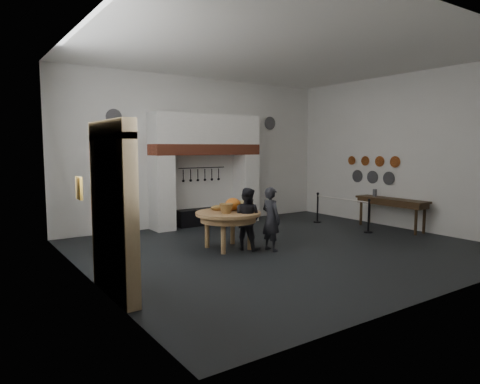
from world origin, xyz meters
TOP-DOWN VIEW (x-y plane):
  - floor at (0.00, 0.00)m, footprint 9.00×8.00m
  - ceiling at (0.00, 0.00)m, footprint 9.00×8.00m
  - wall_back at (0.00, 4.00)m, footprint 9.00×0.02m
  - wall_front at (0.00, -4.00)m, footprint 9.00×0.02m
  - wall_left at (-4.50, 0.00)m, footprint 0.02×8.00m
  - wall_right at (4.50, 0.00)m, footprint 0.02×8.00m
  - chimney_pier_left at (-1.48, 3.65)m, footprint 0.55×0.70m
  - chimney_pier_right at (1.48, 3.65)m, footprint 0.55×0.70m
  - hearth_brick_band at (0.00, 3.65)m, footprint 3.50×0.72m
  - chimney_hood at (0.00, 3.65)m, footprint 3.50×0.70m
  - iron_range at (0.00, 3.72)m, footprint 1.90×0.45m
  - utensil_rail at (0.00, 3.92)m, footprint 1.60×0.02m
  - door_recess at (-4.47, -1.00)m, footprint 0.04×1.10m
  - door_jamb_near at (-4.38, -1.70)m, footprint 0.22×0.30m
  - door_jamb_far at (-4.38, -0.30)m, footprint 0.22×0.30m
  - door_lintel at (-4.38, -1.00)m, footprint 0.22×1.70m
  - wall_plaque at (-4.45, 0.80)m, footprint 0.05×0.34m
  - work_table at (-1.15, 0.64)m, footprint 1.78×1.78m
  - pumpkin at (-0.95, 0.74)m, footprint 0.36×0.36m
  - cheese_block_big at (-0.65, 0.59)m, footprint 0.22×0.22m
  - cheese_block_small at (-0.67, 0.89)m, footprint 0.18×0.18m
  - wicker_basket at (-1.30, 0.49)m, footprint 0.37×0.37m
  - bread_loaf at (-1.25, 0.99)m, footprint 0.31×0.18m
  - visitor_near at (-0.43, -0.06)m, footprint 0.39×0.56m
  - visitor_far at (-0.83, 0.34)m, footprint 0.82×0.88m
  - side_table at (4.10, 0.01)m, footprint 0.55×2.20m
  - pewter_jug at (4.10, 0.61)m, footprint 0.12×0.12m
  - copper_pan_a at (4.46, 0.20)m, footprint 0.03×0.34m
  - copper_pan_b at (4.46, 0.75)m, footprint 0.03×0.32m
  - copper_pan_c at (4.46, 1.30)m, footprint 0.03×0.30m
  - copper_pan_d at (4.46, 1.85)m, footprint 0.03×0.28m
  - pewter_plate_left at (4.46, 0.40)m, footprint 0.03×0.40m
  - pewter_plate_mid at (4.46, 1.00)m, footprint 0.03×0.40m
  - pewter_plate_right at (4.46, 1.60)m, footprint 0.03×0.40m
  - pewter_plate_back_left at (-2.70, 3.96)m, footprint 0.44×0.03m
  - pewter_plate_back_right at (2.70, 3.96)m, footprint 0.44×0.03m
  - barrier_post_near at (3.12, 0.02)m, footprint 0.05×0.05m
  - barrier_post_far at (3.12, 2.02)m, footprint 0.05×0.05m
  - barrier_rope at (3.12, 1.02)m, footprint 0.04×2.00m

SIDE VIEW (x-z plane):
  - floor at x=0.00m, z-range -0.01..0.01m
  - iron_range at x=0.00m, z-range 0.00..0.50m
  - barrier_post_near at x=3.12m, z-range 0.00..0.90m
  - barrier_post_far at x=3.12m, z-range 0.00..0.90m
  - visitor_far at x=-0.83m, z-range 0.00..1.45m
  - visitor_near at x=-0.43m, z-range 0.00..1.48m
  - work_table at x=-1.15m, z-range 0.80..0.88m
  - barrier_rope at x=3.12m, z-range 0.83..0.87m
  - side_table at x=4.10m, z-range 0.84..0.90m
  - bread_loaf at x=-1.25m, z-range 0.87..1.01m
  - cheese_block_small at x=-0.67m, z-range 0.88..1.07m
  - wicker_basket at x=-1.30m, z-range 0.88..1.09m
  - cheese_block_big at x=-0.65m, z-range 0.88..1.11m
  - pewter_jug at x=4.10m, z-range 0.90..1.12m
  - pumpkin at x=-0.95m, z-range 0.88..1.18m
  - chimney_pier_left at x=-1.48m, z-range 0.00..2.15m
  - chimney_pier_right at x=1.48m, z-range 0.00..2.15m
  - door_recess at x=-4.47m, z-range 0.00..2.50m
  - door_jamb_near at x=-4.38m, z-range 0.00..2.60m
  - door_jamb_far at x=-4.38m, z-range 0.00..2.60m
  - pewter_plate_left at x=4.46m, z-range 1.25..1.65m
  - pewter_plate_mid at x=4.46m, z-range 1.25..1.65m
  - pewter_plate_right at x=4.46m, z-range 1.25..1.65m
  - wall_plaque at x=-4.45m, z-range 1.38..1.82m
  - utensil_rail at x=0.00m, z-range 1.74..1.76m
  - copper_pan_b at x=4.46m, z-range 1.79..2.11m
  - copper_pan_d at x=4.46m, z-range 1.81..2.09m
  - copper_pan_a at x=4.46m, z-range 1.78..2.12m
  - copper_pan_c at x=4.46m, z-range 1.80..2.10m
  - wall_back at x=0.00m, z-range 0.00..4.50m
  - wall_front at x=0.00m, z-range 0.00..4.50m
  - wall_left at x=-4.50m, z-range 0.00..4.50m
  - wall_right at x=4.50m, z-range 0.00..4.50m
  - hearth_brick_band at x=0.00m, z-range 2.15..2.47m
  - door_lintel at x=-4.38m, z-range 2.50..2.80m
  - chimney_hood at x=0.00m, z-range 2.47..3.37m
  - pewter_plate_back_left at x=-2.70m, z-range 2.98..3.42m
  - pewter_plate_back_right at x=2.70m, z-range 2.98..3.42m
  - ceiling at x=0.00m, z-range 4.49..4.51m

